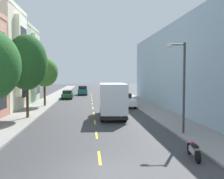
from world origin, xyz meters
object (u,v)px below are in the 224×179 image
at_px(moving_teal_sedan, 83,90).
at_px(parked_motorcycle, 194,150).
at_px(parked_wagon_navy, 119,96).
at_px(parked_sedan_red, 108,89).
at_px(street_tree_third, 44,72).
at_px(delivery_box_truck, 112,98).
at_px(parked_pickup_white, 125,101).
at_px(parked_wagon_sky, 111,91).
at_px(street_lamp, 182,81).
at_px(parked_wagon_forest, 68,94).
at_px(street_tree_second, 27,62).

height_order(moving_teal_sedan, parked_motorcycle, moving_teal_sedan).
bearing_deg(parked_wagon_navy, parked_sedan_red, 90.35).
relative_size(street_tree_third, delivery_box_truck, 0.89).
height_order(parked_pickup_white, parked_wagon_navy, parked_pickup_white).
distance_m(delivery_box_truck, parked_wagon_navy, 17.47).
distance_m(street_tree_third, parked_motorcycle, 25.46).
relative_size(parked_wagon_sky, moving_teal_sedan, 0.98).
bearing_deg(delivery_box_truck, street_lamp, -62.24).
height_order(parked_pickup_white, parked_wagon_sky, parked_pickup_white).
xyz_separation_m(parked_wagon_navy, parked_sedan_red, (-0.14, 22.65, -0.05)).
distance_m(delivery_box_truck, parked_wagon_sky, 29.98).
relative_size(street_lamp, parked_wagon_forest, 1.34).
bearing_deg(street_tree_third, parked_wagon_sky, 62.07).
relative_size(parked_wagon_sky, parked_sedan_red, 1.04).
bearing_deg(parked_sedan_red, parked_wagon_sky, -89.89).
bearing_deg(parked_sedan_red, street_tree_third, -109.48).
distance_m(parked_wagon_navy, parked_motorcycle, 30.10).
bearing_deg(street_tree_third, moving_teal_sedan, 77.11).
relative_size(street_tree_second, parked_sedan_red, 1.75).
xyz_separation_m(moving_teal_sedan, parked_motorcycle, (6.55, -42.60, -0.58)).
xyz_separation_m(street_tree_second, parked_motorcycle, (11.15, -12.79, -5.00)).
distance_m(parked_pickup_white, parked_wagon_sky, 21.40).
bearing_deg(moving_teal_sedan, parked_wagon_sky, 1.07).
distance_m(street_lamp, delivery_box_truck, 9.10).
distance_m(parked_wagon_sky, parked_wagon_forest, 12.27).
height_order(street_tree_second, moving_teal_sedan, street_tree_second).
distance_m(parked_pickup_white, parked_motorcycle, 21.32).
bearing_deg(street_lamp, parked_pickup_white, 95.66).
distance_m(street_lamp, parked_wagon_forest, 30.91).
relative_size(parked_wagon_navy, parked_wagon_sky, 1.00).
relative_size(street_lamp, delivery_box_truck, 0.87).
height_order(street_tree_second, parked_wagon_sky, street_tree_second).
height_order(street_tree_second, parked_sedan_red, street_tree_second).
bearing_deg(delivery_box_truck, moving_teal_sedan, 96.89).
xyz_separation_m(street_tree_third, delivery_box_truck, (8.19, -9.64, -2.70)).
bearing_deg(parked_pickup_white, delivery_box_truck, -106.65).
distance_m(parked_wagon_navy, parked_wagon_sky, 12.62).
bearing_deg(parked_wagon_navy, street_tree_second, -122.06).
distance_m(parked_wagon_forest, parked_sedan_red, 20.63).
distance_m(street_tree_second, parked_motorcycle, 17.69).
xyz_separation_m(delivery_box_truck, parked_sedan_red, (2.51, 39.87, -1.17)).
height_order(delivery_box_truck, parked_motorcycle, delivery_box_truck).
bearing_deg(delivery_box_truck, street_tree_third, 130.37).
bearing_deg(parked_wagon_forest, parked_pickup_white, -55.76).
bearing_deg(moving_teal_sedan, parked_wagon_navy, -63.50).
height_order(street_lamp, delivery_box_truck, street_lamp).
distance_m(parked_wagon_navy, moving_teal_sedan, 13.98).
xyz_separation_m(street_lamp, delivery_box_truck, (-4.15, 7.87, -1.92)).
distance_m(street_tree_third, parked_wagon_sky, 23.19).
bearing_deg(street_tree_second, delivery_box_truck, 0.50).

